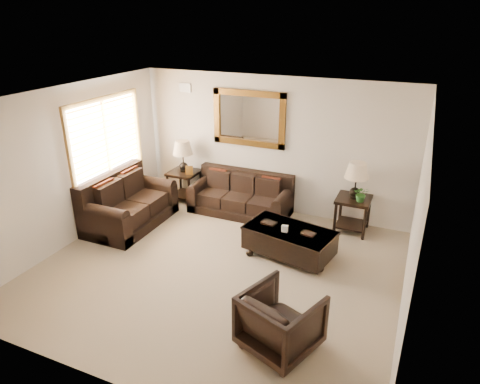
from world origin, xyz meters
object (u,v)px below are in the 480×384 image
at_px(sofa, 241,198).
at_px(coffee_table, 289,239).
at_px(armchair, 281,319).
at_px(end_table_left, 183,162).
at_px(loveseat, 127,206).
at_px(end_table_right, 355,187).

relative_size(sofa, coffee_table, 1.27).
distance_m(sofa, armchair, 3.86).
bearing_deg(end_table_left, sofa, -2.31).
relative_size(loveseat, coffee_table, 1.12).
height_order(end_table_left, coffee_table, end_table_left).
xyz_separation_m(sofa, coffee_table, (1.40, -1.25, 0.01)).
distance_m(sofa, coffee_table, 1.88).
xyz_separation_m(end_table_left, armchair, (3.29, -3.39, -0.44)).
xyz_separation_m(sofa, end_table_left, (-1.35, 0.05, 0.57)).
height_order(sofa, end_table_left, end_table_left).
bearing_deg(armchair, sofa, -39.07).
relative_size(loveseat, end_table_left, 1.33).
height_order(sofa, coffee_table, sofa).
bearing_deg(sofa, end_table_left, 177.69).
bearing_deg(sofa, loveseat, -142.73).
bearing_deg(sofa, end_table_right, 1.34).
height_order(end_table_right, coffee_table, end_table_right).
xyz_separation_m(end_table_right, coffee_table, (-0.80, -1.30, -0.57)).
bearing_deg(loveseat, end_table_right, -70.54).
distance_m(end_table_right, armchair, 3.42).
distance_m(end_table_left, end_table_right, 3.55).
bearing_deg(coffee_table, end_table_right, 69.88).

